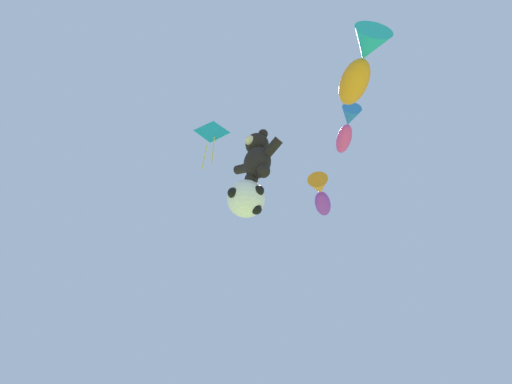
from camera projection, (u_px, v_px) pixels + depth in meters
The scene contains 6 objects.
teddy_bear_kite at pixel (257, 157), 10.18m from camera, with size 1.90×0.83×1.92m.
soccer_ball_kite at pixel (246, 199), 9.51m from camera, with size 1.18×1.17×1.09m.
fish_kite_tangerine at pixel (361, 65), 9.63m from camera, with size 2.38×2.16×1.03m.
fish_kite_magenta at pixel (347, 128), 12.12m from camera, with size 1.86×1.85×0.66m.
fish_kite_violet at pixel (321, 195), 13.67m from camera, with size 1.75×2.36×0.78m.
diamond_kite at pixel (212, 134), 12.46m from camera, with size 0.89×1.04×2.57m.
Camera 1 is at (6.22, 0.18, 1.11)m, focal length 24.00 mm.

